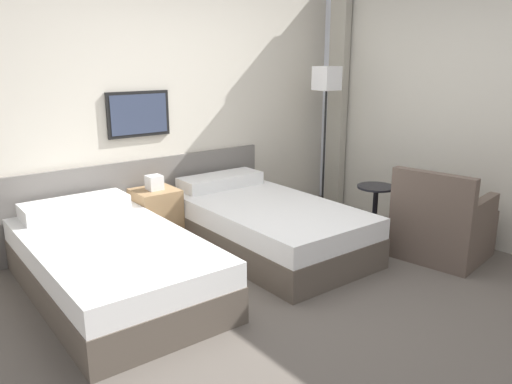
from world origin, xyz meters
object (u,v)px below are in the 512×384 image
(bed_near_door, at_px, (111,263))
(armchair, at_px, (442,227))
(nightstand, at_px, (156,216))
(side_table, at_px, (375,204))
(floor_lamp, at_px, (326,91))
(bed_near_window, at_px, (265,224))

(bed_near_door, height_order, armchair, armchair)
(nightstand, bearing_deg, armchair, -44.89)
(nightstand, height_order, side_table, nightstand)
(side_table, bearing_deg, armchair, -74.02)
(bed_near_door, relative_size, side_table, 3.52)
(armchair, bearing_deg, side_table, 6.24)
(floor_lamp, bearing_deg, bed_near_door, -170.75)
(bed_near_window, bearing_deg, nightstand, 135.53)
(side_table, bearing_deg, bed_near_door, 168.06)
(armchair, bearing_deg, bed_near_window, 35.10)
(nightstand, distance_m, floor_lamp, 2.32)
(side_table, xyz_separation_m, armchair, (0.18, -0.63, -0.11))
(side_table, height_order, armchair, armchair)
(nightstand, bearing_deg, side_table, -36.41)
(nightstand, relative_size, armchair, 0.82)
(nightstand, height_order, floor_lamp, floor_lamp)
(nightstand, bearing_deg, floor_lamp, -8.63)
(bed_near_door, bearing_deg, side_table, -11.94)
(bed_near_door, distance_m, armchair, 2.93)
(bed_near_door, xyz_separation_m, nightstand, (0.77, 0.75, 0.05))
(side_table, distance_m, armchair, 0.66)
(bed_near_door, xyz_separation_m, armchair, (2.69, -1.16, 0.04))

